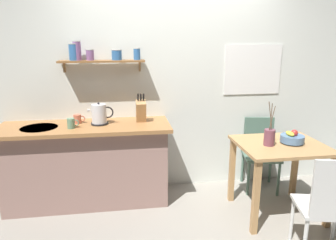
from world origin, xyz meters
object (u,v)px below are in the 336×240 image
(fruit_bowl, at_px, (292,138))
(electric_kettle, at_px, (99,114))
(dining_table, at_px, (280,156))
(dining_chair_near, at_px, (329,204))
(coffee_mug_by_sink, at_px, (71,123))
(coffee_mug_spare, at_px, (78,119))
(knife_block, at_px, (141,111))
(dining_chair_far, at_px, (260,150))
(twig_vase, at_px, (269,137))

(fruit_bowl, height_order, electric_kettle, electric_kettle)
(dining_table, height_order, fruit_bowl, fruit_bowl)
(dining_chair_near, relative_size, coffee_mug_by_sink, 7.80)
(coffee_mug_by_sink, bearing_deg, fruit_bowl, -10.58)
(dining_table, height_order, coffee_mug_spare, coffee_mug_spare)
(fruit_bowl, xyz_separation_m, coffee_mug_spare, (-2.19, 0.61, 0.13))
(fruit_bowl, distance_m, electric_kettle, 2.03)
(dining_chair_near, height_order, knife_block, knife_block)
(dining_table, distance_m, knife_block, 1.55)
(dining_table, bearing_deg, dining_chair_near, -87.01)
(dining_chair_far, height_order, coffee_mug_spare, coffee_mug_spare)
(dining_table, bearing_deg, dining_chair_far, 82.44)
(twig_vase, xyz_separation_m, knife_block, (-1.24, 0.60, 0.18))
(electric_kettle, xyz_separation_m, knife_block, (0.45, 0.04, 0.02))
(twig_vase, bearing_deg, electric_kettle, 161.63)
(twig_vase, relative_size, coffee_mug_spare, 3.60)
(electric_kettle, relative_size, knife_block, 0.85)
(dining_chair_far, distance_m, electric_kettle, 1.99)
(dining_chair_far, xyz_separation_m, coffee_mug_by_sink, (-2.19, -0.22, 0.48))
(dining_chair_near, xyz_separation_m, twig_vase, (-0.18, 0.73, 0.35))
(twig_vase, height_order, electric_kettle, twig_vase)
(dining_chair_near, distance_m, fruit_bowl, 0.82)
(twig_vase, bearing_deg, fruit_bowl, 5.57)
(dining_chair_near, height_order, fruit_bowl, dining_chair_near)
(knife_block, bearing_deg, dining_chair_far, 2.11)
(electric_kettle, bearing_deg, dining_chair_far, 2.91)
(fruit_bowl, xyz_separation_m, coffee_mug_by_sink, (-2.23, 0.42, 0.13))
(dining_chair_far, bearing_deg, dining_table, -97.56)
(fruit_bowl, height_order, coffee_mug_by_sink, coffee_mug_by_sink)
(knife_block, bearing_deg, dining_chair_near, -43.21)
(fruit_bowl, relative_size, coffee_mug_spare, 1.91)
(electric_kettle, bearing_deg, coffee_mug_by_sink, -157.12)
(dining_chair_far, relative_size, coffee_mug_spare, 6.98)
(dining_table, relative_size, fruit_bowl, 3.65)
(twig_vase, distance_m, knife_block, 1.39)
(knife_block, distance_m, coffee_mug_spare, 0.70)
(coffee_mug_by_sink, distance_m, coffee_mug_spare, 0.20)
(dining_chair_near, bearing_deg, electric_kettle, 145.40)
(fruit_bowl, distance_m, coffee_mug_by_sink, 2.27)
(twig_vase, bearing_deg, coffee_mug_by_sink, 167.34)
(fruit_bowl, bearing_deg, coffee_mug_spare, 164.41)
(fruit_bowl, xyz_separation_m, twig_vase, (-0.26, -0.03, 0.03))
(coffee_mug_spare, bearing_deg, fruit_bowl, -15.59)
(electric_kettle, distance_m, coffee_mug_by_sink, 0.31)
(dining_table, relative_size, dining_chair_far, 1.00)
(dining_chair_far, height_order, knife_block, knife_block)
(dining_table, xyz_separation_m, coffee_mug_spare, (-2.07, 0.61, 0.32))
(dining_chair_far, bearing_deg, fruit_bowl, -87.00)
(electric_kettle, xyz_separation_m, coffee_mug_spare, (-0.24, 0.08, -0.06))
(dining_chair_near, distance_m, dining_chair_far, 1.39)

